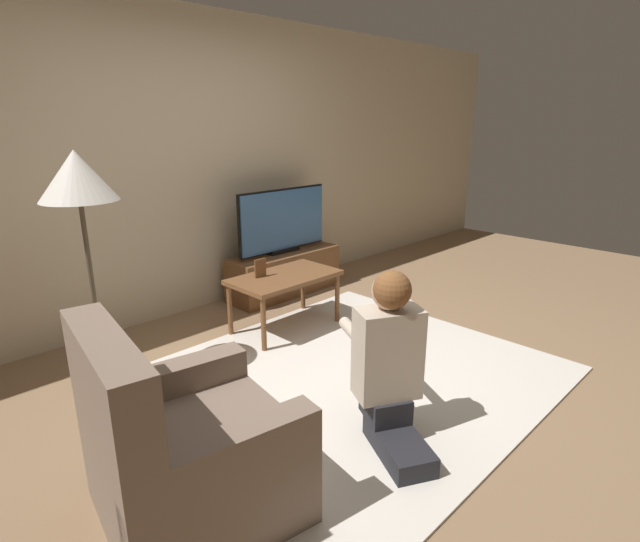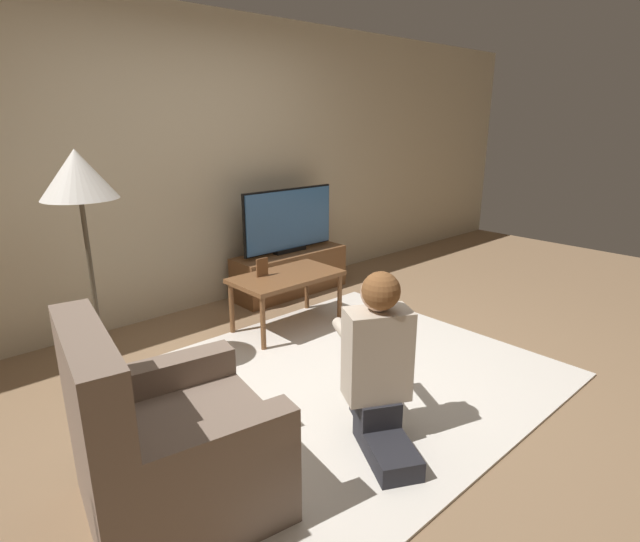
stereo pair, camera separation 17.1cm
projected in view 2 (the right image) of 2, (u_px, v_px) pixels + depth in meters
ground_plane at (341, 380)px, 3.38m from camera, size 10.00×10.00×0.00m
wall_back at (187, 166)px, 4.36m from camera, size 10.00×0.06×2.60m
rug at (341, 379)px, 3.38m from camera, size 2.68×2.30×0.02m
tv_stand at (290, 272)px, 5.02m from camera, size 1.20×0.39×0.43m
tv at (289, 220)px, 4.87m from camera, size 1.06×0.08×0.63m
coffee_table at (287, 281)px, 4.10m from camera, size 0.89×0.51×0.47m
floor_lamp at (79, 185)px, 3.01m from camera, size 0.45×0.45×1.53m
armchair at (170, 452)px, 2.19m from camera, size 0.91×0.91×0.93m
person_kneeling at (378, 360)px, 2.61m from camera, size 0.61×0.83×0.96m
picture_frame at (262, 267)px, 4.02m from camera, size 0.11×0.01×0.15m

